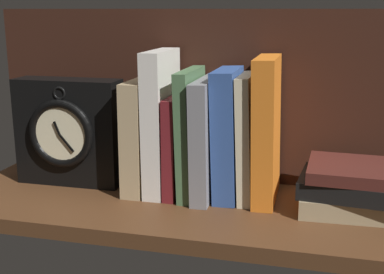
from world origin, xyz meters
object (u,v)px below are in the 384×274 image
at_px(book_cream_twain, 247,137).
at_px(book_blue_modern, 228,134).
at_px(book_stack_side, 351,188).
at_px(book_maroon_dawkins, 178,144).
at_px(book_gray_chess, 207,138).
at_px(framed_clock, 69,132).
at_px(book_white_catcher, 161,122).
at_px(book_tan_shortstories, 142,135).
at_px(book_green_romantic, 191,132).
at_px(book_orange_pandolfini, 267,130).

bearing_deg(book_cream_twain, book_blue_modern, 180.00).
bearing_deg(book_stack_side, book_maroon_dawkins, 175.40).
relative_size(book_gray_chess, book_stack_side, 1.22).
bearing_deg(framed_clock, book_white_catcher, 2.19).
distance_m(book_tan_shortstories, book_green_romantic, 0.09).
bearing_deg(book_green_romantic, book_tan_shortstories, 180.00).
height_order(book_tan_shortstories, book_blue_modern, book_blue_modern).
distance_m(book_tan_shortstories, book_gray_chess, 0.12).
height_order(book_tan_shortstories, book_green_romantic, book_green_romantic).
bearing_deg(book_blue_modern, book_maroon_dawkins, 180.00).
bearing_deg(book_stack_side, book_tan_shortstories, 176.25).
distance_m(book_tan_shortstories, framed_clock, 0.14).
distance_m(book_gray_chess, book_cream_twain, 0.07).
xyz_separation_m(book_tan_shortstories, book_green_romantic, (0.09, 0.00, 0.01)).
xyz_separation_m(book_green_romantic, book_blue_modern, (0.07, 0.00, 0.00)).
relative_size(book_tan_shortstories, book_green_romantic, 0.91).
xyz_separation_m(book_tan_shortstories, book_stack_side, (0.37, -0.02, -0.06)).
bearing_deg(book_blue_modern, book_white_catcher, 180.00).
distance_m(book_white_catcher, book_blue_modern, 0.12).
distance_m(book_tan_shortstories, book_orange_pandolfini, 0.23).
height_order(book_blue_modern, book_cream_twain, book_blue_modern).
bearing_deg(framed_clock, book_tan_shortstories, 2.77).
bearing_deg(book_blue_modern, book_gray_chess, 180.00).
distance_m(book_tan_shortstories, book_blue_modern, 0.16).
relative_size(book_gray_chess, book_blue_modern, 0.92).
xyz_separation_m(book_green_romantic, book_cream_twain, (0.10, 0.00, -0.00)).
distance_m(book_green_romantic, book_cream_twain, 0.10).
distance_m(book_blue_modern, framed_clock, 0.30).
relative_size(book_tan_shortstories, book_blue_modern, 0.90).
relative_size(book_tan_shortstories, framed_clock, 1.01).
height_order(book_maroon_dawkins, book_blue_modern, book_blue_modern).
relative_size(book_white_catcher, book_maroon_dawkins, 1.44).
bearing_deg(book_green_romantic, book_cream_twain, 0.00).
height_order(book_tan_shortstories, framed_clock, book_tan_shortstories).
bearing_deg(book_gray_chess, book_blue_modern, 0.00).
bearing_deg(book_green_romantic, book_white_catcher, 180.00).
distance_m(book_orange_pandolfini, book_stack_side, 0.17).
bearing_deg(framed_clock, book_maroon_dawkins, 1.87).
relative_size(book_tan_shortstories, book_gray_chess, 0.97).
height_order(book_maroon_dawkins, book_green_romantic, book_green_romantic).
bearing_deg(book_blue_modern, book_tan_shortstories, 180.00).
height_order(book_tan_shortstories, book_white_catcher, book_white_catcher).
bearing_deg(book_maroon_dawkins, book_tan_shortstories, 180.00).
bearing_deg(book_maroon_dawkins, book_green_romantic, 0.00).
relative_size(book_tan_shortstories, book_orange_pandolfini, 0.82).
xyz_separation_m(book_green_romantic, book_stack_side, (0.27, -0.02, -0.07)).
bearing_deg(book_maroon_dawkins, book_blue_modern, 0.00).
bearing_deg(book_gray_chess, book_stack_side, -5.61).
bearing_deg(book_cream_twain, book_orange_pandolfini, 0.00).
height_order(book_white_catcher, book_green_romantic, book_white_catcher).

